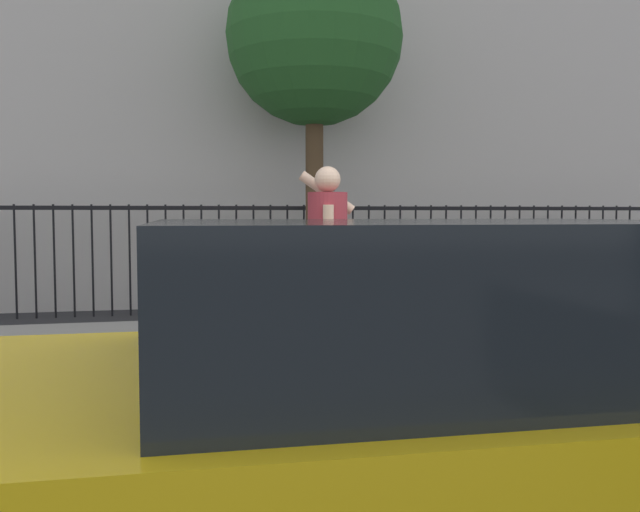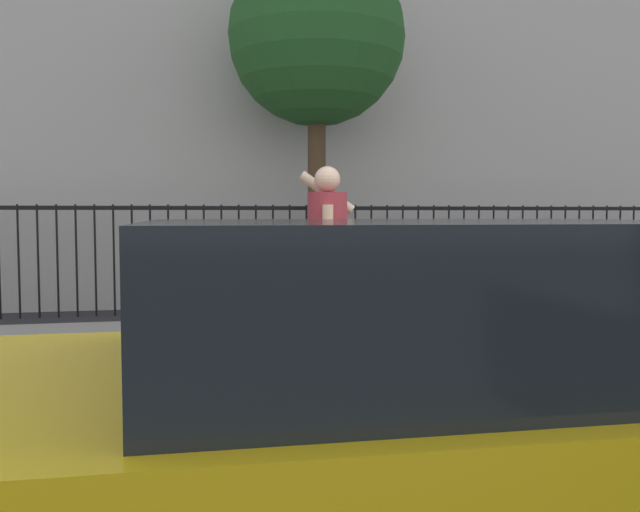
% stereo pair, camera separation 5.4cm
% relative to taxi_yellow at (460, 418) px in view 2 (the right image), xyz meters
% --- Properties ---
extents(ground_plane, '(60.00, 60.00, 0.00)m').
position_rel_taxi_yellow_xyz_m(ground_plane, '(1.00, 1.79, -0.70)').
color(ground_plane, '#28282B').
extents(sidewalk, '(28.00, 4.40, 0.15)m').
position_rel_taxi_yellow_xyz_m(sidewalk, '(1.00, 3.99, -0.63)').
color(sidewalk, gray).
rests_on(sidewalk, ground).
extents(iron_fence, '(12.03, 0.04, 1.60)m').
position_rel_taxi_yellow_xyz_m(iron_fence, '(1.00, 7.69, 0.32)').
color(iron_fence, black).
rests_on(iron_fence, ground).
extents(taxi_yellow, '(4.24, 1.93, 1.45)m').
position_rel_taxi_yellow_xyz_m(taxi_yellow, '(0.00, 0.00, 0.00)').
color(taxi_yellow, yellow).
rests_on(taxi_yellow, ground).
extents(pedestrian_on_phone, '(0.51, 0.70, 1.73)m').
position_rel_taxi_yellow_xyz_m(pedestrian_on_phone, '(0.21, 3.27, 0.45)').
color(pedestrian_on_phone, beige).
rests_on(pedestrian_on_phone, sidewalk).
extents(street_tree_near, '(2.51, 2.51, 5.22)m').
position_rel_taxi_yellow_xyz_m(street_tree_near, '(0.93, 7.19, 3.24)').
color(street_tree_near, '#4C3823').
rests_on(street_tree_near, ground).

